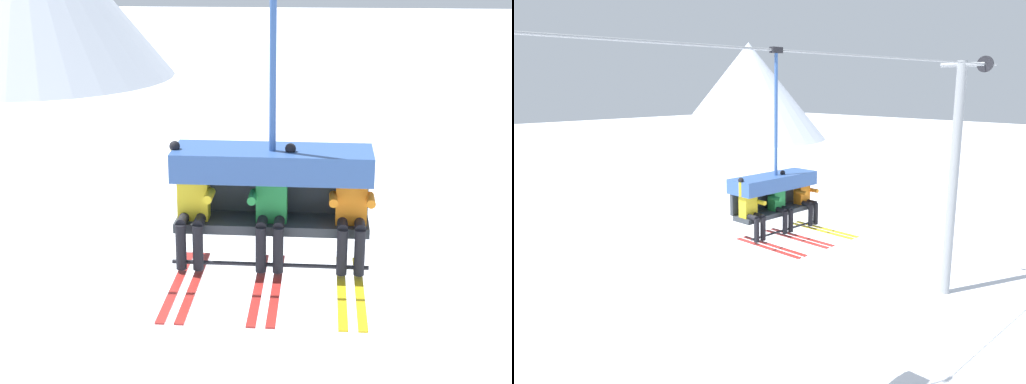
# 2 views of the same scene
# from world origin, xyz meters

# --- Properties ---
(chairlift_chair) EXTENTS (2.07, 0.74, 3.77)m
(chairlift_chair) POSITION_xyz_m (-0.05, -0.73, 5.86)
(chairlift_chair) COLOR #33383D
(skier_yellow) EXTENTS (0.48, 1.70, 1.34)m
(skier_yellow) POSITION_xyz_m (-0.88, -0.94, 5.56)
(skier_yellow) COLOR yellow
(skier_green) EXTENTS (0.48, 1.70, 1.34)m
(skier_green) POSITION_xyz_m (-0.05, -0.94, 5.56)
(skier_green) COLOR #23843D
(skier_orange) EXTENTS (0.46, 1.70, 1.23)m
(skier_orange) POSITION_xyz_m (0.77, -0.95, 5.54)
(skier_orange) COLOR orange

